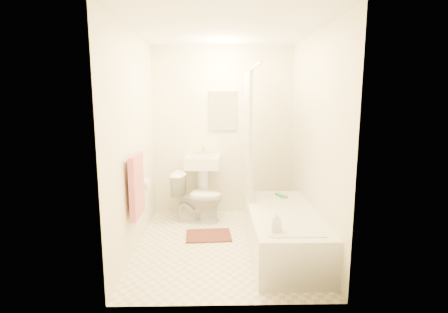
{
  "coord_description": "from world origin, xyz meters",
  "views": [
    {
      "loc": [
        -0.09,
        -3.83,
        1.71
      ],
      "look_at": [
        0.0,
        0.25,
        1.0
      ],
      "focal_mm": 28.0,
      "sensor_mm": 36.0,
      "label": 1
    }
  ],
  "objects_px": {
    "toilet": "(198,197)",
    "bath_mat": "(208,235)",
    "bathtub": "(283,232)",
    "soap_bottle": "(277,222)",
    "sink": "(203,183)"
  },
  "relations": [
    {
      "from": "toilet",
      "to": "bath_mat",
      "type": "xyz_separation_m",
      "value": [
        0.16,
        -0.55,
        -0.33
      ]
    },
    {
      "from": "bathtub",
      "to": "bath_mat",
      "type": "height_order",
      "value": "bathtub"
    },
    {
      "from": "bathtub",
      "to": "soap_bottle",
      "type": "height_order",
      "value": "soap_bottle"
    },
    {
      "from": "sink",
      "to": "bathtub",
      "type": "bearing_deg",
      "value": -50.23
    },
    {
      "from": "toilet",
      "to": "soap_bottle",
      "type": "height_order",
      "value": "toilet"
    },
    {
      "from": "toilet",
      "to": "bath_mat",
      "type": "relative_size",
      "value": 1.25
    },
    {
      "from": "bath_mat",
      "to": "sink",
      "type": "bearing_deg",
      "value": 96.84
    },
    {
      "from": "sink",
      "to": "bathtub",
      "type": "relative_size",
      "value": 0.57
    },
    {
      "from": "sink",
      "to": "bath_mat",
      "type": "xyz_separation_m",
      "value": [
        0.1,
        -0.81,
        -0.46
      ]
    },
    {
      "from": "toilet",
      "to": "soap_bottle",
      "type": "xyz_separation_m",
      "value": [
        0.81,
        -1.58,
        0.22
      ]
    },
    {
      "from": "bath_mat",
      "to": "soap_bottle",
      "type": "relative_size",
      "value": 2.96
    },
    {
      "from": "toilet",
      "to": "bathtub",
      "type": "height_order",
      "value": "toilet"
    },
    {
      "from": "bathtub",
      "to": "bath_mat",
      "type": "xyz_separation_m",
      "value": [
        -0.83,
        0.45,
        -0.22
      ]
    },
    {
      "from": "sink",
      "to": "bathtub",
      "type": "distance_m",
      "value": 1.58
    },
    {
      "from": "bathtub",
      "to": "soap_bottle",
      "type": "xyz_separation_m",
      "value": [
        -0.17,
        -0.58,
        0.33
      ]
    }
  ]
}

